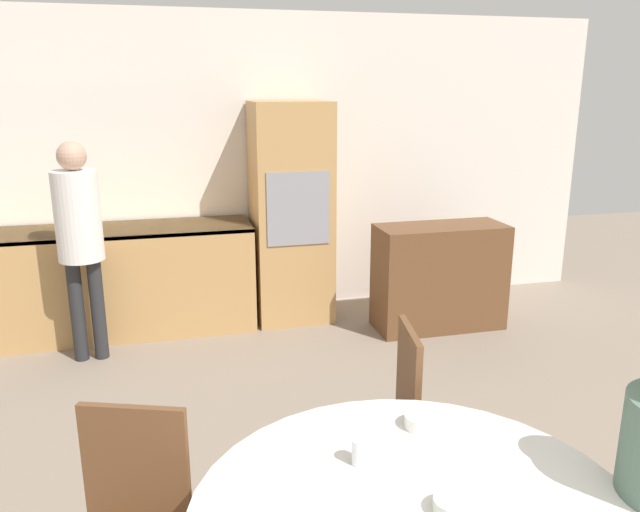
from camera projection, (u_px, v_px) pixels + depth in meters
wall_back at (261, 166)px, 5.50m from camera, size 6.32×0.05×2.60m
kitchen_counter at (121, 279)px, 5.11m from camera, size 2.14×0.60×0.88m
oven_unit at (291, 213)px, 5.33m from camera, size 0.65×0.59×1.87m
sideboard at (439, 277)px, 5.23m from camera, size 1.07×0.45×0.88m
chair_far_right at (387, 414)px, 2.87m from camera, size 0.46×0.46×0.94m
person_standing at (79, 228)px, 4.44m from camera, size 0.32×0.32×1.62m
cup at (361, 452)px, 2.11m from camera, size 0.06×0.06×0.09m
bowl_near at (454, 506)px, 1.87m from camera, size 0.13×0.13×0.05m
bowl_centre at (423, 421)px, 2.34m from camera, size 0.14×0.14×0.05m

